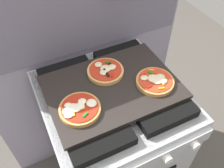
{
  "coord_description": "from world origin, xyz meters",
  "views": [
    {
      "loc": [
        -0.3,
        -0.61,
        1.65
      ],
      "look_at": [
        0.0,
        0.0,
        0.93
      ],
      "focal_mm": 38.62,
      "sensor_mm": 36.0,
      "label": 1
    }
  ],
  "objects_px": {
    "baking_tray": "(112,87)",
    "pizza_right": "(155,81)",
    "stove": "(112,143)",
    "pizza_center": "(105,71)",
    "pizza_left": "(79,109)"
  },
  "relations": [
    {
      "from": "baking_tray",
      "to": "pizza_right",
      "type": "bearing_deg",
      "value": -21.3
    },
    {
      "from": "baking_tray",
      "to": "pizza_right",
      "type": "distance_m",
      "value": 0.18
    },
    {
      "from": "stove",
      "to": "pizza_center",
      "type": "xyz_separation_m",
      "value": [
        0.01,
        0.08,
        0.48
      ]
    },
    {
      "from": "stove",
      "to": "pizza_right",
      "type": "distance_m",
      "value": 0.51
    },
    {
      "from": "baking_tray",
      "to": "pizza_center",
      "type": "xyz_separation_m",
      "value": [
        0.01,
        0.08,
        0.02
      ]
    },
    {
      "from": "stove",
      "to": "baking_tray",
      "type": "relative_size",
      "value": 1.67
    },
    {
      "from": "stove",
      "to": "pizza_right",
      "type": "height_order",
      "value": "pizza_right"
    },
    {
      "from": "pizza_right",
      "to": "pizza_center",
      "type": "bearing_deg",
      "value": 137.46
    },
    {
      "from": "stove",
      "to": "pizza_right",
      "type": "bearing_deg",
      "value": -20.81
    },
    {
      "from": "stove",
      "to": "pizza_left",
      "type": "height_order",
      "value": "pizza_left"
    },
    {
      "from": "stove",
      "to": "pizza_left",
      "type": "bearing_deg",
      "value": -159.81
    },
    {
      "from": "pizza_right",
      "to": "pizza_center",
      "type": "height_order",
      "value": "pizza_center"
    },
    {
      "from": "pizza_right",
      "to": "pizza_left",
      "type": "bearing_deg",
      "value": 179.61
    },
    {
      "from": "pizza_left",
      "to": "pizza_center",
      "type": "bearing_deg",
      "value": 39.51
    },
    {
      "from": "baking_tray",
      "to": "pizza_right",
      "type": "xyz_separation_m",
      "value": [
        0.17,
        -0.07,
        0.02
      ]
    }
  ]
}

